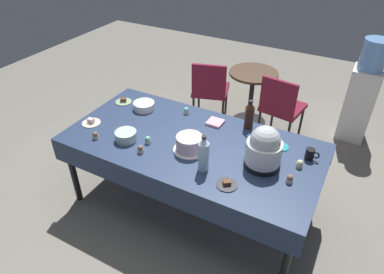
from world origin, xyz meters
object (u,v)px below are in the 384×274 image
at_px(soda_bottle_cola, 249,115).
at_px(maroon_chair_right, 281,105).
at_px(coffee_mug_black, 310,154).
at_px(cupcake_cocoa, 300,164).
at_px(cupcake_berry, 95,135).
at_px(cupcake_mint, 141,149).
at_px(glass_salad_bowl, 126,136).
at_px(round_cafe_table, 252,88).
at_px(frosted_layer_cake, 189,144).
at_px(coffee_mug_navy, 251,141).
at_px(water_cooler, 362,94).
at_px(cupcake_rose, 186,111).
at_px(dessert_plate_teal, 280,146).
at_px(potluck_table, 192,148).
at_px(cupcake_lemon, 148,140).
at_px(dessert_plate_charcoal, 227,184).
at_px(dessert_plate_sage, 123,101).
at_px(dessert_plate_cream, 91,122).
at_px(cupcake_vanilla, 290,179).
at_px(slow_cooker, 264,149).
at_px(ceramic_snack_bowl, 144,106).
at_px(soda_bottle_water, 204,154).

distance_m(soda_bottle_cola, maroon_chair_right, 1.08).
bearing_deg(coffee_mug_black, cupcake_cocoa, -107.97).
height_order(cupcake_berry, cupcake_mint, same).
xyz_separation_m(glass_salad_bowl, round_cafe_table, (0.46, 1.92, -0.29)).
xyz_separation_m(frosted_layer_cake, coffee_mug_navy, (0.42, 0.31, -0.02)).
relative_size(cupcake_cocoa, coffee_mug_navy, 0.59).
height_order(coffee_mug_black, water_cooler, water_cooler).
bearing_deg(cupcake_rose, maroon_chair_right, 58.22).
bearing_deg(dessert_plate_teal, cupcake_cocoa, -42.44).
relative_size(potluck_table, cupcake_lemon, 32.59).
xyz_separation_m(dessert_plate_charcoal, cupcake_cocoa, (0.41, 0.45, 0.02)).
bearing_deg(cupcake_lemon, dessert_plate_sage, 143.00).
bearing_deg(frosted_layer_cake, coffee_mug_navy, 36.62).
relative_size(frosted_layer_cake, water_cooler, 0.22).
xyz_separation_m(cupcake_berry, cupcake_cocoa, (1.65, 0.45, 0.00)).
xyz_separation_m(frosted_layer_cake, maroon_chair_right, (0.35, 1.57, -0.32)).
distance_m(soda_bottle_cola, coffee_mug_navy, 0.29).
distance_m(cupcake_berry, cupcake_lemon, 0.47).
bearing_deg(cupcake_lemon, coffee_mug_black, 19.04).
relative_size(glass_salad_bowl, dessert_plate_cream, 1.09).
bearing_deg(coffee_mug_black, water_cooler, 82.09).
xyz_separation_m(dessert_plate_cream, dessert_plate_charcoal, (1.44, -0.17, -0.00)).
relative_size(dessert_plate_cream, cupcake_berry, 2.53).
bearing_deg(maroon_chair_right, cupcake_vanilla, -72.76).
relative_size(cupcake_mint, coffee_mug_black, 0.60).
bearing_deg(soda_bottle_cola, dessert_plate_sage, -172.61).
bearing_deg(potluck_table, glass_salad_bowl, -154.63).
height_order(potluck_table, coffee_mug_navy, coffee_mug_navy).
relative_size(dessert_plate_sage, maroon_chair_right, 0.20).
bearing_deg(cupcake_mint, glass_salad_bowl, 157.97).
height_order(dessert_plate_teal, cupcake_berry, cupcake_berry).
xyz_separation_m(frosted_layer_cake, dessert_plate_teal, (0.65, 0.40, -0.06)).
xyz_separation_m(glass_salad_bowl, cupcake_rose, (0.24, 0.63, -0.01)).
xyz_separation_m(frosted_layer_cake, cupcake_lemon, (-0.36, -0.08, -0.03)).
bearing_deg(cupcake_berry, coffee_mug_navy, 24.27).
bearing_deg(slow_cooker, cupcake_berry, -166.35).
distance_m(cupcake_rose, coffee_mug_black, 1.22).
relative_size(dessert_plate_teal, round_cafe_table, 0.19).
xyz_separation_m(ceramic_snack_bowl, water_cooler, (1.86, 1.71, -0.20)).
height_order(cupcake_berry, coffee_mug_navy, coffee_mug_navy).
bearing_deg(cupcake_lemon, cupcake_berry, -160.15).
bearing_deg(glass_salad_bowl, soda_bottle_cola, 38.80).
bearing_deg(potluck_table, cupcake_lemon, -148.80).
xyz_separation_m(glass_salad_bowl, water_cooler, (1.69, 2.22, -0.20)).
height_order(potluck_table, frosted_layer_cake, frosted_layer_cake).
bearing_deg(dessert_plate_cream, slow_cooker, 6.12).
height_order(dessert_plate_sage, cupcake_lemon, cupcake_lemon).
distance_m(glass_salad_bowl, soda_bottle_water, 0.77).
xyz_separation_m(cupcake_berry, cupcake_rose, (0.49, 0.74, 0.00)).
relative_size(cupcake_vanilla, soda_bottle_water, 0.22).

